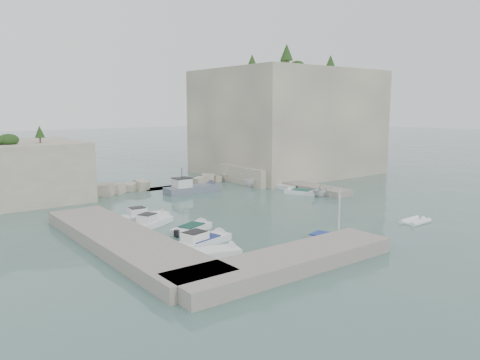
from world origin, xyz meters
TOP-DOWN VIEW (x-y plane):
  - ground at (0.00, 0.00)m, footprint 400.00×400.00m
  - cliff_east at (23.00, 23.00)m, footprint 26.00×22.00m
  - cliff_terrace at (13.00, 18.00)m, footprint 8.00×10.00m
  - outcrop_west at (-20.00, 25.00)m, footprint 16.00×14.00m
  - quay_west at (-17.00, -1.00)m, footprint 5.00×24.00m
  - quay_south at (-10.00, -12.50)m, footprint 18.00×4.00m
  - ledge_east at (13.50, 10.00)m, footprint 3.00×16.00m
  - breakwater at (-1.00, 22.00)m, footprint 28.00×3.00m
  - motorboat_a at (-11.42, 6.82)m, footprint 5.40×2.09m
  - motorboat_b at (-11.98, 4.04)m, footprint 5.32×3.79m
  - motorboat_c at (-10.09, -0.01)m, footprint 4.91×3.30m
  - motorboat_d at (-11.60, -4.07)m, footprint 6.22×3.16m
  - motorboat_e at (-12.59, -7.03)m, footprint 4.85×2.92m
  - rowboat at (-2.30, -10.43)m, footprint 5.79×4.77m
  - inflatable_dinghy at (8.80, -10.48)m, footprint 3.32×1.67m
  - tender_east_a at (11.96, 4.49)m, footprint 3.70×3.22m
  - tender_east_b at (10.64, 6.90)m, footprint 3.23×4.88m
  - tender_east_c at (11.70, 11.56)m, footprint 2.58×5.35m
  - tender_east_d at (9.85, 15.17)m, footprint 4.13×1.64m
  - work_boat at (0.21, 16.68)m, footprint 8.13×2.57m
  - rowboat_mast at (-2.30, -10.43)m, footprint 0.10×0.10m
  - vegetation at (17.83, 24.40)m, footprint 53.48×13.88m

SIDE VIEW (x-z plane):
  - ground at x=0.00m, z-range 0.00..0.00m
  - motorboat_a at x=-11.42m, z-range -0.70..0.70m
  - motorboat_b at x=-11.98m, z-range -0.70..0.70m
  - motorboat_c at x=-10.09m, z-range -0.35..0.35m
  - motorboat_d at x=-11.60m, z-range -0.70..0.70m
  - motorboat_e at x=-12.59m, z-range -0.35..0.35m
  - rowboat at x=-2.30m, z-range -0.52..0.52m
  - inflatable_dinghy at x=8.80m, z-range -0.22..0.22m
  - tender_east_a at x=11.96m, z-range -0.95..0.95m
  - tender_east_b at x=10.64m, z-range -0.35..0.35m
  - tender_east_c at x=11.70m, z-range -0.35..0.35m
  - tender_east_d at x=9.85m, z-range -0.79..0.79m
  - work_boat at x=0.21m, z-range -1.10..1.10m
  - ledge_east at x=13.50m, z-range 0.00..0.80m
  - quay_west at x=-17.00m, z-range 0.00..1.10m
  - quay_south at x=-10.00m, z-range 0.00..1.10m
  - breakwater at x=-1.00m, z-range 0.00..1.40m
  - cliff_terrace at x=13.00m, z-range 0.00..2.50m
  - rowboat_mast at x=-2.30m, z-range 0.52..4.72m
  - outcrop_west at x=-20.00m, z-range 0.00..7.00m
  - cliff_east at x=23.00m, z-range 0.00..17.00m
  - vegetation at x=17.83m, z-range 11.23..24.63m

